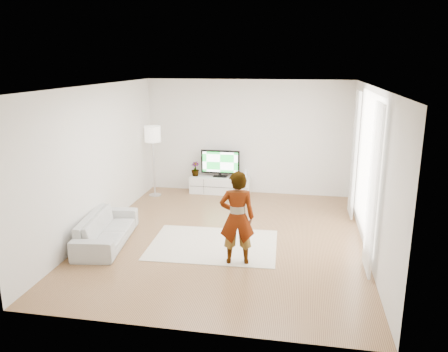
% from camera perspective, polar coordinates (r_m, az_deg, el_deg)
% --- Properties ---
extents(floor, '(6.00, 6.00, 0.00)m').
position_cam_1_polar(floor, '(8.32, 0.34, -7.98)').
color(floor, '#997045').
rests_on(floor, ground).
extents(ceiling, '(6.00, 6.00, 0.00)m').
position_cam_1_polar(ceiling, '(7.68, 0.38, 11.65)').
color(ceiling, white).
rests_on(ceiling, wall_back).
extents(wall_left, '(0.02, 6.00, 2.80)m').
position_cam_1_polar(wall_left, '(8.66, -16.18, 2.06)').
color(wall_left, silver).
rests_on(wall_left, floor).
extents(wall_right, '(0.02, 6.00, 2.80)m').
position_cam_1_polar(wall_right, '(7.86, 18.61, 0.62)').
color(wall_right, silver).
rests_on(wall_right, floor).
extents(wall_back, '(5.00, 0.02, 2.80)m').
position_cam_1_polar(wall_back, '(10.79, 3.10, 5.06)').
color(wall_back, silver).
rests_on(wall_back, floor).
extents(wall_front, '(5.00, 0.02, 2.80)m').
position_cam_1_polar(wall_front, '(5.08, -5.49, -6.28)').
color(wall_front, silver).
rests_on(wall_front, floor).
extents(window, '(0.01, 2.60, 2.50)m').
position_cam_1_polar(window, '(8.14, 18.22, 1.48)').
color(window, white).
rests_on(window, wall_right).
extents(curtain_near, '(0.04, 0.70, 2.60)m').
position_cam_1_polar(curtain_near, '(6.90, 18.89, -1.75)').
color(curtain_near, white).
rests_on(curtain_near, floor).
extents(curtain_far, '(0.04, 0.70, 2.60)m').
position_cam_1_polar(curtain_far, '(9.41, 16.66, 2.70)').
color(curtain_far, white).
rests_on(curtain_far, floor).
extents(media_console, '(1.49, 0.43, 0.42)m').
position_cam_1_polar(media_console, '(10.93, -0.51, -1.19)').
color(media_console, white).
rests_on(media_console, floor).
extents(television, '(0.97, 0.19, 0.67)m').
position_cam_1_polar(television, '(10.81, -0.49, 1.78)').
color(television, black).
rests_on(television, media_console).
extents(game_console, '(0.07, 0.16, 0.21)m').
position_cam_1_polar(game_console, '(10.75, 2.92, 0.26)').
color(game_console, white).
rests_on(game_console, media_console).
extents(potted_plant, '(0.22, 0.22, 0.36)m').
position_cam_1_polar(potted_plant, '(10.96, -3.78, 0.93)').
color(potted_plant, '#3F7238').
rests_on(potted_plant, media_console).
extents(rug, '(2.33, 1.72, 0.01)m').
position_cam_1_polar(rug, '(7.99, -1.41, -8.95)').
color(rug, beige).
rests_on(rug, floor).
extents(player, '(0.62, 0.46, 1.55)m').
position_cam_1_polar(player, '(7.03, 1.72, -5.47)').
color(player, '#334772').
rests_on(player, rug).
extents(sofa, '(0.95, 1.91, 0.54)m').
position_cam_1_polar(sofa, '(8.26, -15.09, -6.70)').
color(sofa, '#BBBBB6').
rests_on(sofa, floor).
extents(floor_lamp, '(0.38, 0.38, 1.72)m').
position_cam_1_polar(floor_lamp, '(10.61, -9.30, 5.03)').
color(floor_lamp, silver).
rests_on(floor_lamp, floor).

